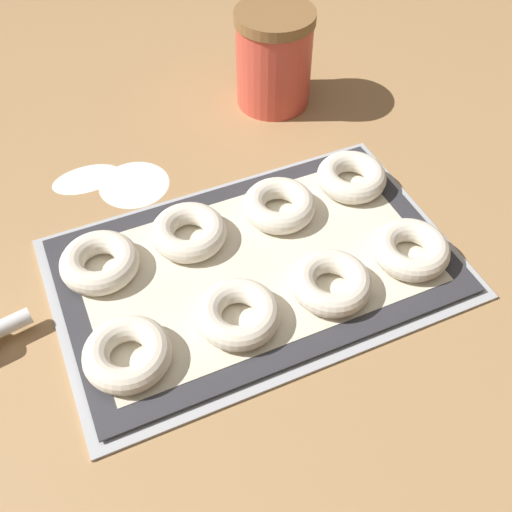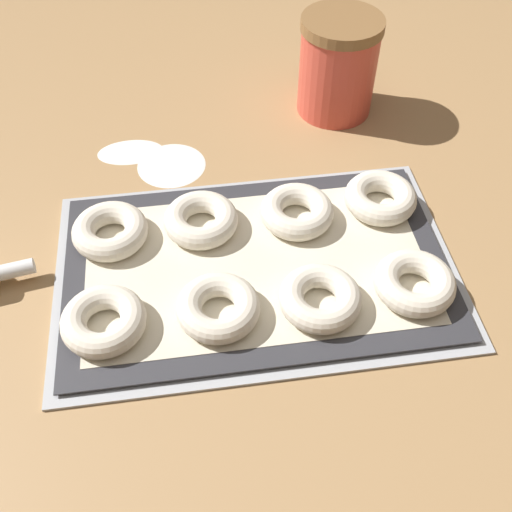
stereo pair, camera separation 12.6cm
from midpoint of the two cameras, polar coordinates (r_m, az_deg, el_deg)
name	(u,v)px [view 2 (the right image)]	position (r m, az deg, el deg)	size (l,w,h in m)	color
ground_plane	(254,281)	(0.71, 4.83, -2.91)	(2.80, 2.80, 0.00)	#A87F51
baking_tray	(256,268)	(0.72, 5.00, -1.64)	(0.48, 0.31, 0.01)	#B2B5BA
baking_mat	(256,265)	(0.71, 5.03, -1.37)	(0.45, 0.28, 0.00)	#333338
bagel_front_far_left	(104,321)	(0.65, -9.06, -6.73)	(0.09, 0.09, 0.03)	silver
bagel_front_mid_left	(218,307)	(0.65, 1.86, -5.54)	(0.09, 0.09, 0.03)	silver
bagel_front_mid_right	(320,298)	(0.67, 11.49, -4.54)	(0.09, 0.09, 0.03)	silver
bagel_front_far_right	(415,283)	(0.72, 19.84, -2.97)	(0.09, 0.09, 0.03)	silver
bagel_back_far_left	(110,231)	(0.74, -9.09, 1.88)	(0.09, 0.09, 0.03)	silver
bagel_back_mid_left	(201,220)	(0.74, -0.46, 2.99)	(0.09, 0.09, 0.03)	silver
bagel_back_mid_right	(297,211)	(0.76, 8.68, 3.75)	(0.09, 0.09, 0.03)	silver
bagel_back_far_right	(380,198)	(0.80, 16.26, 4.92)	(0.09, 0.09, 0.03)	silver
flour_canister	(338,66)	(0.94, 11.82, 17.03)	(0.12, 0.12, 0.15)	#DB4C3D
flour_patch_near	(172,165)	(0.85, -3.89, 8.30)	(0.10, 0.10, 0.00)	white
flour_patch_far	(130,151)	(0.88, -7.92, 9.47)	(0.09, 0.06, 0.00)	white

